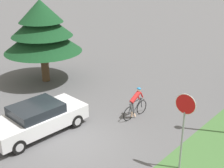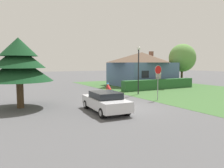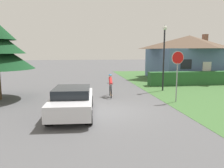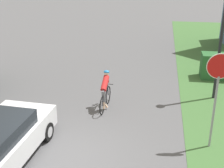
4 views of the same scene
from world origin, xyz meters
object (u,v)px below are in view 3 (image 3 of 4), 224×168
object	(u,v)px
sedan_left_lane	(72,101)
street_lamp	(164,48)
cyclist	(111,86)
cottage_house	(189,56)
stop_sign	(177,66)

from	to	relation	value
sedan_left_lane	street_lamp	world-z (taller)	street_lamp
cyclist	cottage_house	bearing A→B (deg)	-45.07
cottage_house	sedan_left_lane	world-z (taller)	cottage_house
cyclist	sedan_left_lane	bearing A→B (deg)	152.36
cottage_house	stop_sign	bearing A→B (deg)	-121.62
sedan_left_lane	street_lamp	xyz separation A→B (m)	(6.66, 5.59, 2.58)
sedan_left_lane	stop_sign	size ratio (longest dim) A/B	1.47
stop_sign	street_lamp	size ratio (longest dim) A/B	0.61
cottage_house	stop_sign	distance (m)	12.79
street_lamp	cottage_house	bearing A→B (deg)	51.48
cottage_house	stop_sign	world-z (taller)	cottage_house
stop_sign	street_lamp	bearing A→B (deg)	-102.98
cottage_house	sedan_left_lane	bearing A→B (deg)	-135.40
street_lamp	sedan_left_lane	bearing A→B (deg)	-139.96
cottage_house	stop_sign	xyz separation A→B (m)	(-6.44, -11.05, -0.32)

